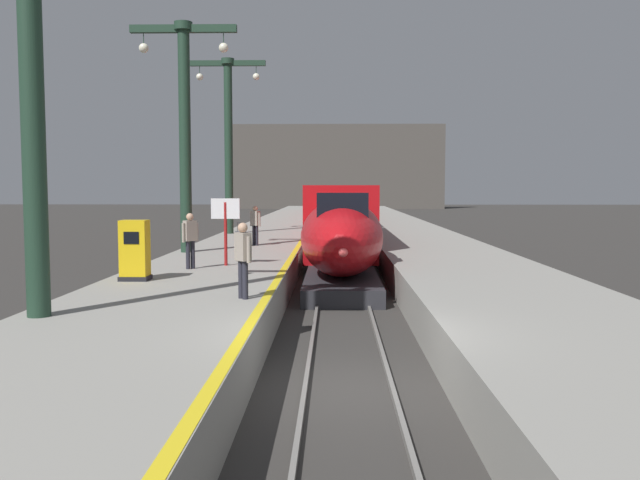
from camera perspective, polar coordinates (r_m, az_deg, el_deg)
ground_plane at (r=12.05m, az=2.42°, el=-12.50°), size 260.00×260.00×0.00m
platform_left at (r=36.59m, az=-4.74°, el=-0.26°), size 4.80×110.00×1.05m
platform_right at (r=36.65m, az=7.96°, el=-0.28°), size 4.80×110.00×1.05m
platform_left_safety_stripe at (r=36.39m, az=-1.17°, el=0.56°), size 0.20×107.80×0.01m
rail_main_left at (r=39.18m, az=0.49°, el=-0.62°), size 0.08×110.00×0.12m
rail_main_right at (r=39.19m, az=2.68°, el=-0.62°), size 0.08×110.00×0.12m
highspeed_train_main at (r=47.24m, az=1.53°, el=2.54°), size 2.92×57.75×3.60m
station_column_near at (r=14.22m, az=-23.07°, el=17.17°), size 4.00×0.68×9.28m
station_column_mid at (r=26.38m, az=-11.33°, el=10.36°), size 4.00×0.68×8.62m
station_column_far at (r=36.75m, az=-7.72°, el=9.24°), size 4.00×0.68×9.26m
passenger_near_edge at (r=28.88m, az=-5.48°, el=1.50°), size 0.48×0.40×1.69m
passenger_mid_platform at (r=15.02m, az=-6.51°, el=-1.20°), size 0.41×0.46×1.69m
passenger_far_waiting at (r=20.81m, az=-10.88°, el=0.31°), size 0.43×0.43×1.69m
rolling_suitcase at (r=29.10m, az=-6.76°, el=0.16°), size 0.40×0.22×0.98m
ticket_machine_yellow at (r=18.60m, az=-15.34°, el=-1.02°), size 0.76×0.62×1.60m
departure_info_board at (r=21.50m, az=-7.97°, el=1.85°), size 0.90×0.10×2.12m
terminus_back_wall at (r=113.58m, az=1.36°, el=6.19°), size 36.00×2.00×14.00m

